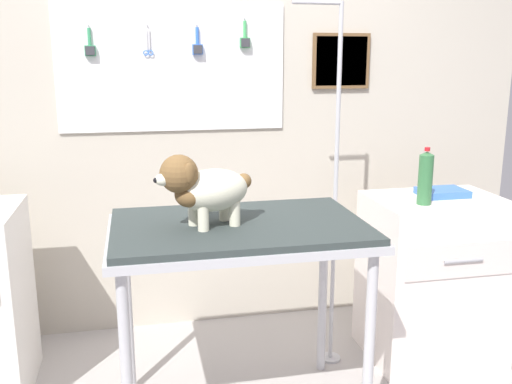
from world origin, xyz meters
name	(u,v)px	position (x,y,z in m)	size (l,w,h in m)	color
rear_wall_panel	(197,133)	(0.00, 1.28, 1.16)	(4.00, 0.11, 2.30)	#BCB3A3
grooming_table	(239,242)	(0.06, 0.26, 0.82)	(1.09, 0.71, 0.91)	#B7B7BC
grooming_arm	(333,204)	(0.62, 0.64, 0.87)	(0.30, 0.11, 1.85)	#B7B7BC
dog	(203,188)	(-0.09, 0.23, 1.07)	(0.42, 0.28, 0.31)	beige
cabinet_right	(432,278)	(1.17, 0.60, 0.44)	(0.68, 0.54, 0.88)	silver
soda_bottle	(425,178)	(1.04, 0.50, 1.01)	(0.07, 0.07, 0.29)	#326B3D
supply_tray	(442,192)	(1.22, 0.64, 0.90)	(0.24, 0.18, 0.04)	#3C6FC4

